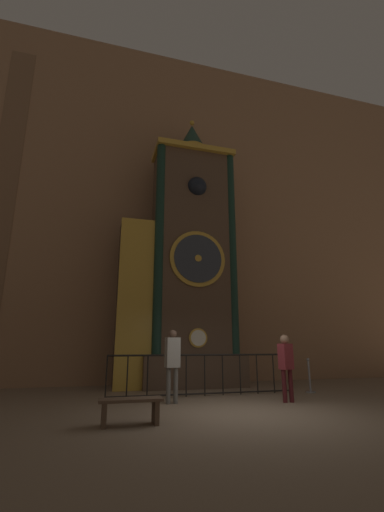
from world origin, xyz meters
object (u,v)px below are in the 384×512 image
Objects in this scene: visitor_near at (172,359)px; stanchion_post at (310,381)px; visitor_far at (286,361)px; clock_tower at (183,263)px; visitor_bench at (131,407)px.

visitor_near is 1.76× the size of stanchion_post.
clock_tower is at bearing 94.05° from visitor_far.
clock_tower reaches higher than visitor_far.
clock_tower is at bearing 64.45° from visitor_near.
visitor_near reaches higher than stanchion_post.
visitor_bench is (-2.28, -5.24, -3.95)m from clock_tower.
visitor_near reaches higher than visitor_far.
stanchion_post is 0.88× the size of visitor_bench.
visitor_far is at bearing 20.10° from visitor_bench.
stanchion_post is at bearing -35.79° from clock_tower.
visitor_near is 2.83m from visitor_far.
visitor_far is at bearing -138.21° from stanchion_post.
visitor_near is at bearing -169.23° from stanchion_post.
visitor_near reaches higher than visitor_bench.
visitor_far is 1.44× the size of visitor_bench.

